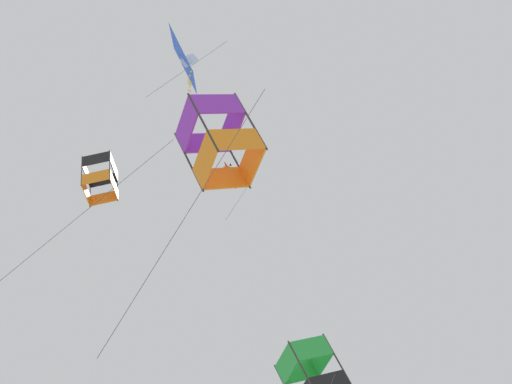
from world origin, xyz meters
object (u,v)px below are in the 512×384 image
object	(u,v)px
kite_box_near_right	(100,179)
kite_delta_far_centre	(185,60)
kite_box_highest	(313,378)
kite_fish_mid_left	(231,175)
kite_box_low_drifter	(219,141)

from	to	relation	value
kite_box_near_right	kite_delta_far_centre	bearing A→B (deg)	145.34
kite_box_highest	kite_box_near_right	world-z (taller)	kite_box_near_right
kite_box_near_right	kite_fish_mid_left	world-z (taller)	kite_fish_mid_left
kite_box_low_drifter	kite_box_near_right	xyz separation A→B (m)	(5.63, 0.93, 3.03)
kite_box_highest	kite_box_near_right	distance (m)	9.40
kite_box_low_drifter	kite_fish_mid_left	distance (m)	21.00
kite_box_low_drifter	kite_box_highest	bearing A→B (deg)	143.90
kite_box_highest	kite_delta_far_centre	xyz separation A→B (m)	(0.81, 5.51, 14.46)
kite_box_highest	kite_fish_mid_left	bearing A→B (deg)	-169.32
kite_box_highest	kite_box_near_right	bearing A→B (deg)	-73.76
kite_box_highest	kite_fish_mid_left	xyz separation A→B (m)	(6.57, -0.90, 16.56)
kite_delta_far_centre	kite_fish_mid_left	distance (m)	8.87
kite_box_highest	kite_box_near_right	xyz separation A→B (m)	(0.33, 8.31, 4.37)
kite_box_low_drifter	kite_box_near_right	bearing A→B (deg)	-152.39
kite_box_low_drifter	kite_delta_far_centre	world-z (taller)	kite_delta_far_centre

